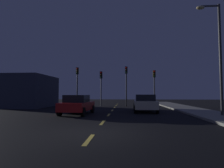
% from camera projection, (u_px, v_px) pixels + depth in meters
% --- Properties ---
extents(ground_plane, '(80.00, 80.00, 0.00)m').
position_uv_depth(ground_plane, '(109.00, 114.00, 14.50)').
color(ground_plane, black).
extents(sidewalk_curb_right, '(3.00, 40.00, 0.15)m').
position_uv_depth(sidewalk_curb_right, '(208.00, 114.00, 13.97)').
color(sidewalk_curb_right, gray).
rests_on(sidewalk_curb_right, ground_plane).
extents(lane_stripe_nearest, '(0.16, 1.60, 0.01)m').
position_uv_depth(lane_stripe_nearest, '(89.00, 140.00, 6.34)').
color(lane_stripe_nearest, '#EACC4C').
rests_on(lane_stripe_nearest, ground_plane).
extents(lane_stripe_second, '(0.16, 1.60, 0.01)m').
position_uv_depth(lane_stripe_second, '(103.00, 123.00, 10.12)').
color(lane_stripe_second, '#EACC4C').
rests_on(lane_stripe_second, ground_plane).
extents(lane_stripe_third, '(0.16, 1.60, 0.01)m').
position_uv_depth(lane_stripe_third, '(109.00, 115.00, 13.90)').
color(lane_stripe_third, '#EACC4C').
rests_on(lane_stripe_third, ground_plane).
extents(lane_stripe_fourth, '(0.16, 1.60, 0.01)m').
position_uv_depth(lane_stripe_fourth, '(112.00, 110.00, 17.69)').
color(lane_stripe_fourth, '#EACC4C').
rests_on(lane_stripe_fourth, ground_plane).
extents(lane_stripe_fifth, '(0.16, 1.60, 0.01)m').
position_uv_depth(lane_stripe_fifth, '(115.00, 107.00, 21.47)').
color(lane_stripe_fifth, '#EACC4C').
rests_on(lane_stripe_fifth, ground_plane).
extents(lane_stripe_sixth, '(0.16, 1.60, 0.01)m').
position_uv_depth(lane_stripe_sixth, '(116.00, 105.00, 25.26)').
color(lane_stripe_sixth, '#EACC4C').
rests_on(lane_stripe_sixth, ground_plane).
extents(lane_stripe_seventh, '(0.16, 1.60, 0.01)m').
position_uv_depth(lane_stripe_seventh, '(117.00, 104.00, 29.04)').
color(lane_stripe_seventh, '#EACC4C').
rests_on(lane_stripe_seventh, ground_plane).
extents(traffic_signal_far_left, '(0.32, 0.38, 5.07)m').
position_uv_depth(traffic_signal_far_left, '(77.00, 79.00, 24.14)').
color(traffic_signal_far_left, black).
rests_on(traffic_signal_far_left, ground_plane).
extents(traffic_signal_center_left, '(0.32, 0.38, 4.51)m').
position_uv_depth(traffic_signal_center_left, '(101.00, 82.00, 23.89)').
color(traffic_signal_center_left, '#4C4C51').
rests_on(traffic_signal_center_left, ground_plane).
extents(traffic_signal_center_right, '(0.32, 0.38, 5.12)m').
position_uv_depth(traffic_signal_center_right, '(126.00, 78.00, 23.68)').
color(traffic_signal_center_right, black).
rests_on(traffic_signal_center_right, ground_plane).
extents(traffic_signal_far_right, '(0.32, 0.38, 4.60)m').
position_uv_depth(traffic_signal_far_right, '(154.00, 81.00, 23.41)').
color(traffic_signal_far_right, '#2D2D30').
rests_on(traffic_signal_far_right, ground_plane).
extents(car_stopped_ahead, '(2.08, 4.50, 1.53)m').
position_uv_depth(car_stopped_ahead, '(145.00, 103.00, 16.55)').
color(car_stopped_ahead, beige).
rests_on(car_stopped_ahead, ground_plane).
extents(car_adjacent_lane, '(2.15, 3.97, 1.50)m').
position_uv_depth(car_adjacent_lane, '(77.00, 104.00, 14.29)').
color(car_adjacent_lane, '#B21919').
rests_on(car_adjacent_lane, ground_plane).
extents(street_lamp_right, '(1.62, 0.36, 7.84)m').
position_uv_depth(street_lamp_right, '(217.00, 50.00, 12.69)').
color(street_lamp_right, '#2D2D30').
rests_on(street_lamp_right, ground_plane).
extents(storefront_left, '(4.31, 6.68, 3.80)m').
position_uv_depth(storefront_left, '(32.00, 91.00, 22.45)').
color(storefront_left, '#333847').
rests_on(storefront_left, ground_plane).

